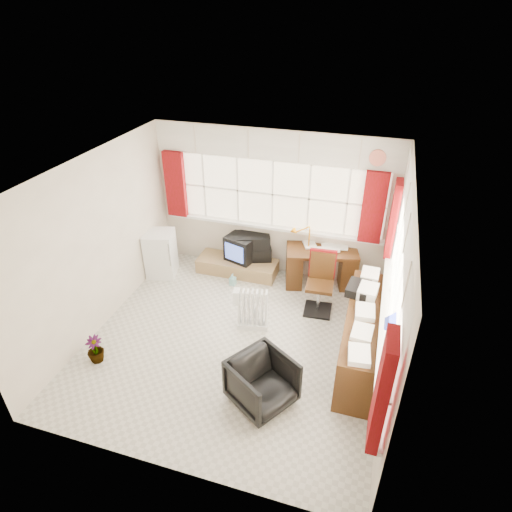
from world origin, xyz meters
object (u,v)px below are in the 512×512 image
(task_chair, at_px, (321,279))
(office_chair, at_px, (262,382))
(credenza, at_px, (363,335))
(tv_bench, at_px, (237,266))
(radiator, at_px, (253,313))
(desk_lamp, at_px, (310,232))
(mini_fridge, at_px, (161,254))
(crt_tv, at_px, (242,247))
(desk, at_px, (321,265))

(task_chair, bearing_deg, office_chair, -99.39)
(credenza, relative_size, tv_bench, 1.43)
(radiator, xyz_separation_m, tv_bench, (-0.70, 1.34, -0.14))
(desk_lamp, bearing_deg, mini_fridge, -168.46)
(credenza, height_order, mini_fridge, credenza)
(task_chair, relative_size, crt_tv, 1.64)
(task_chair, distance_m, credenza, 1.20)
(desk_lamp, height_order, radiator, desk_lamp)
(desk, height_order, task_chair, task_chair)
(desk_lamp, height_order, credenza, desk_lamp)
(radiator, distance_m, tv_bench, 1.52)
(credenza, height_order, tv_bench, credenza)
(crt_tv, bearing_deg, desk_lamp, 0.50)
(task_chair, bearing_deg, desk, 98.22)
(mini_fridge, bearing_deg, crt_tv, 20.62)
(credenza, bearing_deg, task_chair, 127.69)
(radiator, relative_size, mini_fridge, 0.81)
(task_chair, height_order, radiator, task_chair)
(task_chair, relative_size, office_chair, 1.44)
(office_chair, height_order, radiator, radiator)
(desk, height_order, office_chair, desk)
(tv_bench, height_order, mini_fridge, mini_fridge)
(desk, height_order, crt_tv, desk)
(desk_lamp, xyz_separation_m, credenza, (1.06, -1.61, -0.55))
(office_chair, bearing_deg, desk, 27.76)
(crt_tv, xyz_separation_m, mini_fridge, (-1.31, -0.49, -0.07))
(office_chair, relative_size, tv_bench, 0.49)
(desk, relative_size, mini_fridge, 1.55)
(radiator, bearing_deg, credenza, -6.35)
(office_chair, height_order, mini_fridge, mini_fridge)
(desk_lamp, relative_size, radiator, 0.62)
(crt_tv, bearing_deg, tv_bench, -130.48)
(office_chair, distance_m, mini_fridge, 3.29)
(desk_lamp, height_order, mini_fridge, desk_lamp)
(radiator, relative_size, tv_bench, 0.47)
(credenza, distance_m, mini_fridge, 3.70)
(desk, relative_size, desk_lamp, 3.10)
(office_chair, distance_m, credenza, 1.52)
(task_chair, bearing_deg, crt_tv, 156.32)
(task_chair, bearing_deg, tv_bench, 159.63)
(task_chair, height_order, crt_tv, task_chair)
(tv_bench, bearing_deg, crt_tv, 49.52)
(office_chair, xyz_separation_m, radiator, (-0.51, 1.26, -0.05))
(radiator, bearing_deg, tv_bench, 117.63)
(desk_lamp, xyz_separation_m, crt_tv, (-1.16, -0.01, -0.47))
(task_chair, distance_m, mini_fridge, 2.80)
(task_chair, xyz_separation_m, office_chair, (-0.33, -2.03, -0.21))
(crt_tv, bearing_deg, mini_fridge, -159.38)
(tv_bench, distance_m, crt_tv, 0.36)
(credenza, bearing_deg, office_chair, -134.59)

